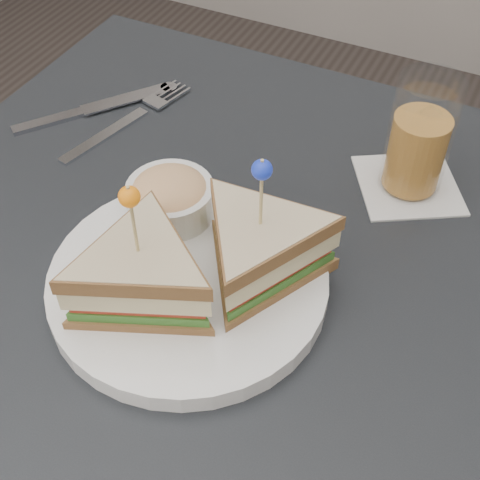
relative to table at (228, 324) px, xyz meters
The scene contains 5 objects.
table is the anchor object (origin of this frame).
plate_meal 0.12m from the table, 127.32° to the right, with size 0.32×0.30×0.16m.
cutlery_fork 0.30m from the table, 141.15° to the left, with size 0.07×0.21×0.01m.
cutlery_knife 0.34m from the table, 148.81° to the left, with size 0.15×0.19×0.01m.
drink_set 0.28m from the table, 60.01° to the left, with size 0.15×0.15×0.14m.
Camera 1 is at (0.20, -0.38, 1.26)m, focal length 50.00 mm.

